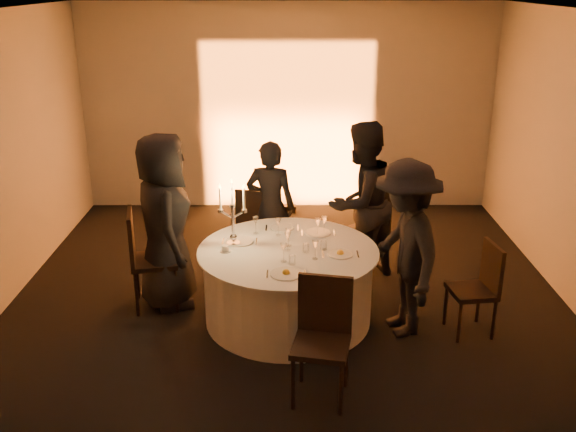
{
  "coord_description": "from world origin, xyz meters",
  "views": [
    {
      "loc": [
        -0.01,
        -5.83,
        3.3
      ],
      "look_at": [
        0.0,
        0.2,
        1.05
      ],
      "focal_mm": 40.0,
      "sensor_mm": 36.0,
      "label": 1
    }
  ],
  "objects_px": {
    "guest_back_left": "(270,207)",
    "coffee_cup": "(225,249)",
    "chair_back_left": "(256,222)",
    "guest_left": "(165,222)",
    "guest_right": "(405,249)",
    "candelabra": "(233,222)",
    "chair_front": "(323,331)",
    "chair_back_right": "(368,228)",
    "guest_back_right": "(361,203)",
    "chair_left": "(145,253)",
    "chair_right": "(480,284)",
    "banquet_table": "(288,285)"
  },
  "relations": [
    {
      "from": "chair_back_right",
      "to": "guest_back_left",
      "type": "bearing_deg",
      "value": -49.25
    },
    {
      "from": "chair_right",
      "to": "candelabra",
      "type": "bearing_deg",
      "value": -107.95
    },
    {
      "from": "guest_back_left",
      "to": "candelabra",
      "type": "bearing_deg",
      "value": 81.64
    },
    {
      "from": "chair_back_left",
      "to": "coffee_cup",
      "type": "distance_m",
      "value": 1.43
    },
    {
      "from": "guest_right",
      "to": "chair_left",
      "type": "bearing_deg",
      "value": -112.25
    },
    {
      "from": "chair_back_left",
      "to": "candelabra",
      "type": "relative_size",
      "value": 1.41
    },
    {
      "from": "banquet_table",
      "to": "chair_left",
      "type": "relative_size",
      "value": 1.67
    },
    {
      "from": "chair_back_right",
      "to": "guest_back_right",
      "type": "distance_m",
      "value": 0.34
    },
    {
      "from": "guest_left",
      "to": "guest_back_right",
      "type": "relative_size",
      "value": 1.01
    },
    {
      "from": "guest_right",
      "to": "candelabra",
      "type": "distance_m",
      "value": 1.71
    },
    {
      "from": "banquet_table",
      "to": "coffee_cup",
      "type": "height_order",
      "value": "coffee_cup"
    },
    {
      "from": "banquet_table",
      "to": "candelabra",
      "type": "bearing_deg",
      "value": 165.83
    },
    {
      "from": "chair_left",
      "to": "coffee_cup",
      "type": "xyz_separation_m",
      "value": [
        0.87,
        -0.32,
        0.19
      ]
    },
    {
      "from": "guest_back_right",
      "to": "guest_right",
      "type": "xyz_separation_m",
      "value": [
        0.3,
        -1.19,
        -0.05
      ]
    },
    {
      "from": "chair_back_left",
      "to": "coffee_cup",
      "type": "relative_size",
      "value": 8.88
    },
    {
      "from": "chair_left",
      "to": "candelabra",
      "type": "distance_m",
      "value": 1.03
    },
    {
      "from": "chair_left",
      "to": "guest_back_left",
      "type": "relative_size",
      "value": 0.68
    },
    {
      "from": "chair_back_right",
      "to": "guest_right",
      "type": "distance_m",
      "value": 1.28
    },
    {
      "from": "guest_back_left",
      "to": "chair_front",
      "type": "bearing_deg",
      "value": 110.6
    },
    {
      "from": "banquet_table",
      "to": "guest_left",
      "type": "distance_m",
      "value": 1.43
    },
    {
      "from": "guest_right",
      "to": "candelabra",
      "type": "relative_size",
      "value": 2.53
    },
    {
      "from": "chair_back_left",
      "to": "chair_back_right",
      "type": "bearing_deg",
      "value": 179.86
    },
    {
      "from": "guest_left",
      "to": "guest_right",
      "type": "distance_m",
      "value": 2.46
    },
    {
      "from": "chair_back_left",
      "to": "chair_right",
      "type": "bearing_deg",
      "value": 158.66
    },
    {
      "from": "coffee_cup",
      "to": "chair_back_right",
      "type": "bearing_deg",
      "value": 34.58
    },
    {
      "from": "guest_left",
      "to": "guest_back_left",
      "type": "relative_size",
      "value": 1.18
    },
    {
      "from": "chair_left",
      "to": "chair_right",
      "type": "height_order",
      "value": "chair_left"
    },
    {
      "from": "chair_back_right",
      "to": "chair_right",
      "type": "distance_m",
      "value": 1.58
    },
    {
      "from": "chair_back_left",
      "to": "guest_back_right",
      "type": "distance_m",
      "value": 1.31
    },
    {
      "from": "chair_front",
      "to": "guest_back_right",
      "type": "distance_m",
      "value": 2.3
    },
    {
      "from": "chair_right",
      "to": "guest_left",
      "type": "relative_size",
      "value": 0.5
    },
    {
      "from": "guest_left",
      "to": "coffee_cup",
      "type": "xyz_separation_m",
      "value": [
        0.66,
        -0.4,
        -0.13
      ]
    },
    {
      "from": "coffee_cup",
      "to": "candelabra",
      "type": "xyz_separation_m",
      "value": [
        0.06,
        0.19,
        0.21
      ]
    },
    {
      "from": "chair_left",
      "to": "candelabra",
      "type": "bearing_deg",
      "value": -109.89
    },
    {
      "from": "chair_left",
      "to": "guest_back_right",
      "type": "height_order",
      "value": "guest_back_right"
    },
    {
      "from": "banquet_table",
      "to": "chair_front",
      "type": "relative_size",
      "value": 1.75
    },
    {
      "from": "banquet_table",
      "to": "candelabra",
      "type": "height_order",
      "value": "candelabra"
    },
    {
      "from": "chair_back_right",
      "to": "chair_front",
      "type": "bearing_deg",
      "value": 35.53
    },
    {
      "from": "chair_left",
      "to": "chair_back_right",
      "type": "height_order",
      "value": "chair_left"
    },
    {
      "from": "chair_back_left",
      "to": "guest_back_left",
      "type": "distance_m",
      "value": 0.32
    },
    {
      "from": "guest_back_left",
      "to": "chair_right",
      "type": "bearing_deg",
      "value": 153.83
    },
    {
      "from": "chair_back_left",
      "to": "coffee_cup",
      "type": "xyz_separation_m",
      "value": [
        -0.23,
        -1.39,
        0.25
      ]
    },
    {
      "from": "chair_front",
      "to": "guest_back_right",
      "type": "height_order",
      "value": "guest_back_right"
    },
    {
      "from": "guest_back_left",
      "to": "coffee_cup",
      "type": "xyz_separation_m",
      "value": [
        -0.41,
        -1.27,
        0.01
      ]
    },
    {
      "from": "chair_left",
      "to": "chair_back_left",
      "type": "relative_size",
      "value": 1.1
    },
    {
      "from": "guest_back_left",
      "to": "chair_back_left",
      "type": "bearing_deg",
      "value": -25.41
    },
    {
      "from": "chair_front",
      "to": "guest_left",
      "type": "height_order",
      "value": "guest_left"
    },
    {
      "from": "banquet_table",
      "to": "chair_back_right",
      "type": "xyz_separation_m",
      "value": [
        0.92,
        1.01,
        0.22
      ]
    },
    {
      "from": "guest_back_right",
      "to": "guest_back_left",
      "type": "bearing_deg",
      "value": -54.25
    },
    {
      "from": "chair_front",
      "to": "guest_right",
      "type": "distance_m",
      "value": 1.35
    }
  ]
}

